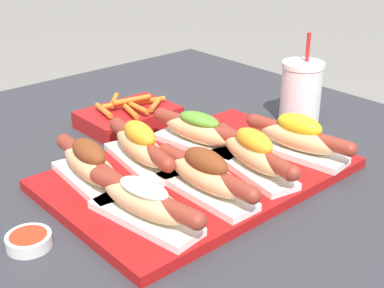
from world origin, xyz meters
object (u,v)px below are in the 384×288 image
Objects in this scene: hot_dog_0 at (144,202)px; hot_dog_6 at (199,131)px; serving_tray at (200,173)px; hot_dog_4 at (90,165)px; drink_cup at (301,92)px; hot_dog_5 at (140,146)px; hot_dog_1 at (206,175)px; hot_dog_2 at (255,153)px; fries_basket at (128,116)px; sauce_bowl at (29,240)px; hot_dog_3 at (298,137)px.

hot_dog_0 is 0.27m from hot_dog_6.
hot_dog_4 is at bearing 155.36° from serving_tray.
hot_dog_0 reaches higher than serving_tray.
hot_dog_4 is 0.50m from drink_cup.
hot_dog_0 is at bearing -124.72° from hot_dog_5.
hot_dog_6 is at bearing -6.47° from hot_dog_5.
hot_dog_1 is 1.15× the size of drink_cup.
hot_dog_5 is 0.40m from drink_cup.
hot_dog_0 is (-0.17, -0.07, 0.04)m from serving_tray.
hot_dog_2 is at bearing 0.28° from hot_dog_0.
hot_dog_4 is (-0.17, 0.08, 0.04)m from serving_tray.
serving_tray is at bearing 53.43° from hot_dog_1.
hot_dog_5 is 1.11× the size of fries_basket.
hot_dog_0 is at bearing -28.59° from sauce_bowl.
hot_dog_0 is 0.99× the size of hot_dog_1.
hot_dog_4 is 1.12× the size of fries_basket.
hot_dog_0 is 0.41m from fries_basket.
hot_dog_6 is 1.13× the size of drink_cup.
hot_dog_5 is at bearing 2.09° from hot_dog_4.
hot_dog_5 reaches higher than hot_dog_2.
hot_dog_2 is 3.43× the size of sauce_bowl.
drink_cup reaches higher than hot_dog_2.
hot_dog_0 is 1.00× the size of hot_dog_6.
drink_cup reaches higher than hot_dog_3.
hot_dog_6 is 0.28m from drink_cup.
serving_tray is 2.29× the size of hot_dog_6.
hot_dog_6 is 3.46× the size of sauce_bowl.
hot_dog_3 is at bearing -24.24° from serving_tray.
hot_dog_4 is at bearing 155.56° from hot_dog_3.
serving_tray is at bearing -1.46° from sauce_bowl.
fries_basket is (-0.01, 0.21, -0.03)m from hot_dog_6.
hot_dog_2 is at bearing -87.89° from fries_basket.
fries_basket is at bearing 92.11° from hot_dog_2.
hot_dog_0 is at bearing -166.82° from drink_cup.
hot_dog_0 is at bearing -157.70° from serving_tray.
hot_dog_0 is 1.00× the size of hot_dog_3.
serving_tray is 0.28m from fries_basket.
hot_dog_2 is (0.06, -0.07, 0.04)m from serving_tray.
serving_tray is 2.29× the size of hot_dog_0.
hot_dog_1 reaches higher than fries_basket.
hot_dog_1 is at bearing -85.37° from hot_dog_5.
hot_dog_0 is 0.34m from hot_dog_3.
serving_tray is 7.93× the size of sauce_bowl.
hot_dog_3 is (0.22, -0.00, 0.00)m from hot_dog_1.
hot_dog_3 is (0.11, -0.01, 0.00)m from hot_dog_2.
hot_dog_2 and hot_dog_4 have the same top height.
drink_cup reaches higher than serving_tray.
fries_basket is at bearing 36.89° from sauce_bowl.
hot_dog_5 is (0.10, 0.00, 0.00)m from hot_dog_4.
hot_dog_3 is at bearing -71.33° from fries_basket.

